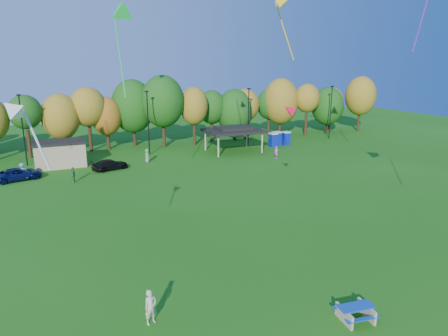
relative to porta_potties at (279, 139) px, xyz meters
name	(u,v)px	position (x,y,z in m)	size (l,w,h in m)	color
ground	(289,306)	(-22.61, -38.20, -1.10)	(160.00, 160.00, 0.00)	#19600F
tree_line	(119,111)	(-23.64, 7.31, 4.82)	(93.57, 10.55, 11.15)	black
lamp_posts	(148,121)	(-20.61, 1.80, 3.80)	(64.50, 0.25, 9.09)	black
utility_building	(60,153)	(-32.61, -0.20, 0.54)	(6.30, 4.30, 3.25)	tan
pavilion	(233,130)	(-8.61, -1.20, 2.13)	(8.20, 6.20, 3.77)	tan
porta_potties	(279,139)	(0.00, 0.00, 0.00)	(3.75, 2.09, 2.18)	#0C209E
picnic_table	(355,312)	(-20.15, -40.56, -0.63)	(2.01, 1.73, 0.80)	tan
kite_flyer	(151,307)	(-29.77, -36.62, -0.18)	(0.67, 0.44, 1.84)	beige
car_c	(18,174)	(-37.28, -5.21, -0.41)	(2.28, 4.95, 1.38)	#0C144A
car_d	(110,165)	(-27.12, -4.74, -0.45)	(1.82, 4.47, 1.30)	black
far_person_0	(22,171)	(-36.83, -4.80, -0.18)	(1.19, 0.68, 1.84)	#528BB6
far_person_1	(147,156)	(-22.03, -2.82, -0.18)	(0.90, 0.58, 1.84)	gray
far_person_3	(73,175)	(-31.63, -8.62, -0.23)	(1.02, 0.42, 1.73)	#506F44
far_person_4	(276,152)	(-5.17, -7.80, -0.22)	(0.64, 0.42, 1.75)	#BB5ABF
kite_2	(13,110)	(-34.80, -35.72, 9.79)	(1.95, 1.55, 3.36)	silver
kite_5	(121,9)	(-27.89, -22.85, 15.45)	(1.77, 4.46, 7.57)	green
kite_7	(278,1)	(-15.76, -24.62, 16.47)	(3.09, 2.34, 5.46)	yellow
kite_13	(289,110)	(-16.81, -28.45, 8.27)	(1.44, 1.26, 1.22)	red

